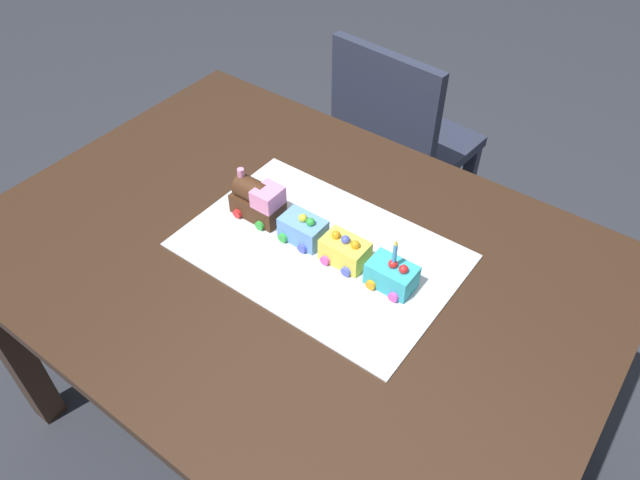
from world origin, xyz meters
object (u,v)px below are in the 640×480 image
cake_car_flatbed_sky_blue (302,229)px  dining_table (292,283)px  chair (399,145)px  birthday_candle (395,251)px  cake_locomotive (258,200)px  cake_car_caboose_turquoise (392,275)px  cake_car_tanker_lemon (345,251)px

cake_car_flatbed_sky_blue → dining_table: bearing=-86.5°
chair → birthday_candle: size_ratio=14.54×
chair → birthday_candle: bearing=123.4°
dining_table → birthday_candle: birthday_candle is taller
cake_locomotive → cake_car_caboose_turquoise: 0.37m
chair → cake_car_tanker_lemon: (0.31, -0.79, 0.30)m
birthday_candle → chair: bearing=118.5°
cake_car_flatbed_sky_blue → cake_locomotive: bearing=-180.0°
dining_table → chair: chair is taller
chair → cake_car_caboose_turquoise: bearing=123.4°
dining_table → cake_locomotive: size_ratio=10.00×
cake_car_flatbed_sky_blue → cake_car_caboose_turquoise: same height
cake_locomotive → cake_car_flatbed_sky_blue: size_ratio=1.40×
cake_car_caboose_turquoise → chair: bearing=118.5°
cake_car_tanker_lemon → birthday_candle: size_ratio=1.69×
cake_locomotive → cake_car_tanker_lemon: cake_locomotive is taller
dining_table → birthday_candle: bearing=11.6°
cake_locomotive → cake_car_flatbed_sky_blue: bearing=0.0°
cake_car_caboose_turquoise → cake_car_tanker_lemon: bearing=180.0°
cake_car_tanker_lemon → birthday_candle: birthday_candle is taller
chair → cake_car_tanker_lemon: bearing=116.3°
cake_locomotive → birthday_candle: (0.37, 0.00, 0.05)m
chair → cake_locomotive: bearing=99.3°
cake_car_caboose_turquoise → dining_table: bearing=-168.4°
chair → cake_locomotive: 0.85m
cake_locomotive → dining_table: bearing=-19.9°
dining_table → birthday_candle: (0.23, 0.05, 0.21)m
dining_table → cake_car_flatbed_sky_blue: 0.15m
cake_car_tanker_lemon → cake_locomotive: bearing=-180.0°
dining_table → cake_car_caboose_turquoise: 0.28m
cake_locomotive → cake_car_caboose_turquoise: size_ratio=1.40×
chair → cake_car_tanker_lemon: size_ratio=8.60×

